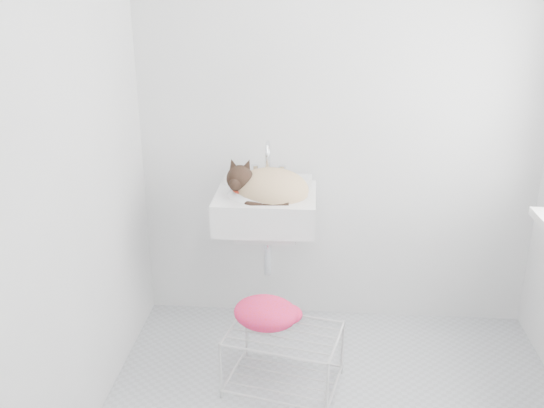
{
  "coord_description": "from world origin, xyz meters",
  "views": [
    {
      "loc": [
        -0.13,
        -2.17,
        1.89
      ],
      "look_at": [
        -0.33,
        0.5,
        0.88
      ],
      "focal_mm": 39.3,
      "sensor_mm": 36.0,
      "label": 1
    }
  ],
  "objects": [
    {
      "name": "back_wall",
      "position": [
        0.0,
        1.0,
        1.25
      ],
      "size": [
        2.2,
        0.02,
        2.5
      ],
      "primitive_type": "cube",
      "color": "white",
      "rests_on": "ground"
    },
    {
      "name": "left_wall",
      "position": [
        -1.1,
        0.0,
        1.25
      ],
      "size": [
        0.02,
        2.0,
        2.5
      ],
      "primitive_type": "cube",
      "color": "white",
      "rests_on": "ground"
    },
    {
      "name": "sink",
      "position": [
        -0.38,
        0.74,
        0.85
      ],
      "size": [
        0.52,
        0.45,
        0.21
      ],
      "primitive_type": "cube",
      "color": "white",
      "rests_on": "back_wall"
    },
    {
      "name": "faucet",
      "position": [
        -0.38,
        0.92,
        0.99
      ],
      "size": [
        0.19,
        0.13,
        0.19
      ],
      "primitive_type": null,
      "color": "silver",
      "rests_on": "sink"
    },
    {
      "name": "cat",
      "position": [
        -0.36,
        0.72,
        0.89
      ],
      "size": [
        0.45,
        0.38,
        0.26
      ],
      "rotation": [
        0.0,
        0.0,
        -0.18
      ],
      "color": "tan",
      "rests_on": "sink"
    },
    {
      "name": "wire_rack",
      "position": [
        -0.26,
        0.28,
        0.15
      ],
      "size": [
        0.58,
        0.47,
        0.31
      ],
      "primitive_type": "cube",
      "rotation": [
        0.0,
        0.0,
        -0.23
      ],
      "color": "#BDBDBD",
      "rests_on": "floor"
    },
    {
      "name": "towel",
      "position": [
        -0.35,
        0.33,
        0.34
      ],
      "size": [
        0.37,
        0.3,
        0.13
      ],
      "primitive_type": "ellipsoid",
      "rotation": [
        0.0,
        0.0,
        -0.26
      ],
      "color": "red",
      "rests_on": "wire_rack"
    }
  ]
}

